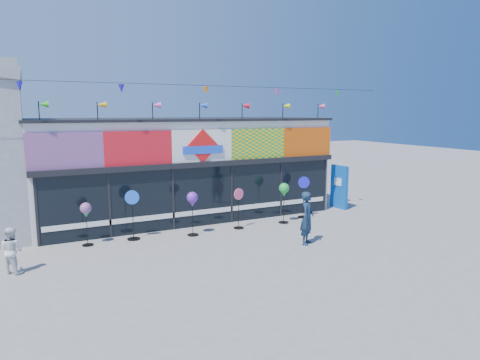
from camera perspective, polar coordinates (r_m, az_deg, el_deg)
ground at (r=13.76m, az=0.46°, el=-9.40°), size 80.00×80.00×0.00m
kite_shop at (r=18.68m, az=-7.86°, el=1.87°), size 16.00×5.70×5.31m
blue_sign at (r=19.97m, az=13.08°, el=-0.89°), size 0.22×0.99×1.97m
spinner_0 at (r=14.85m, az=-19.85°, el=-3.94°), size 0.37×0.37×1.45m
spinner_1 at (r=15.14m, az=-14.12°, el=-4.38°), size 0.47×0.44×1.73m
spinner_2 at (r=15.19m, az=-6.37°, el=-2.75°), size 0.40×0.40×1.58m
spinner_3 at (r=16.10m, az=-0.18°, el=-3.66°), size 0.43×0.39×1.54m
spinner_4 at (r=16.89m, az=5.89°, el=-1.48°), size 0.41×0.41×1.61m
spinner_5 at (r=17.92m, az=8.47°, el=-2.12°), size 0.48×0.44×1.73m
adult_man at (r=14.38m, az=8.95°, el=-5.03°), size 0.77×0.74×1.77m
child at (r=13.30m, az=-28.16°, el=-8.25°), size 0.71×0.69×1.29m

